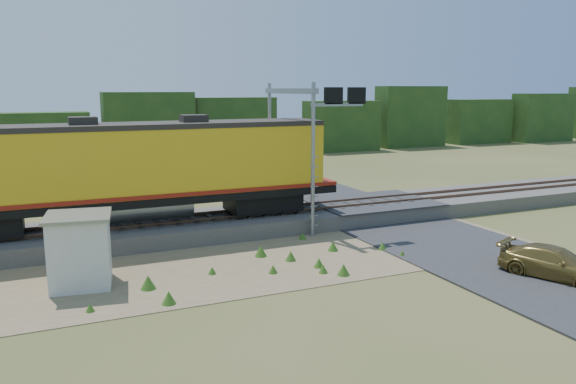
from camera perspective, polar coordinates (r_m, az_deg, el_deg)
name	(u,v)px	position (r m, az deg, el deg)	size (l,w,h in m)	color
ground	(309,258)	(24.68, 2.16, -6.70)	(140.00, 140.00, 0.00)	#475123
ballast	(260,220)	(29.89, -2.91, -2.87)	(70.00, 5.00, 0.80)	slate
rails	(259,211)	(29.79, -2.91, -1.97)	(70.00, 1.54, 0.16)	brown
dirt_shoulder	(262,260)	(24.35, -2.63, -6.91)	(26.00, 8.00, 0.03)	#8C7754
road	(429,235)	(28.89, 14.10, -4.28)	(7.00, 66.00, 0.86)	#38383A
tree_line_north	(148,130)	(60.22, -14.01, 6.11)	(130.00, 3.00, 6.50)	#1D3E16
weed_clumps	(232,267)	(23.51, -5.71, -7.62)	(15.00, 6.20, 0.56)	#36621C
locomotive	(125,168)	(27.66, -16.21, 2.34)	(20.52, 3.13, 5.29)	black
shed	(80,250)	(22.26, -20.37, -5.55)	(2.62, 2.62, 2.74)	silver
signal_gantry	(302,120)	(29.36, 1.42, 7.29)	(3.01, 6.20, 7.60)	gray
car	(555,263)	(24.26, 25.51, -6.54)	(1.71, 4.20, 1.22)	olive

